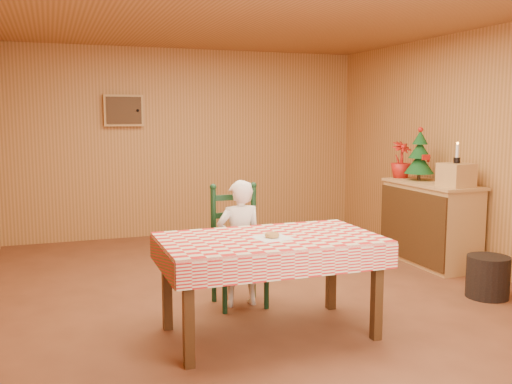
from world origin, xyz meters
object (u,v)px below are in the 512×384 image
shelf_unit (430,223)px  storage_bin (488,277)px  crate (456,175)px  christmas_tree (420,156)px  seated_child (240,243)px  dining_table (270,247)px  ladder_chair (238,248)px

shelf_unit → storage_bin: bearing=-102.0°
storage_bin → crate: bearing=72.0°
christmas_tree → storage_bin: 1.82m
seated_child → shelf_unit: (2.50, 0.66, -0.10)m
dining_table → shelf_unit: shelf_unit is taller
ladder_chair → crate: crate is taller
seated_child → storage_bin: bearing=165.7°
seated_child → crate: size_ratio=3.75×
dining_table → storage_bin: dining_table is taller
seated_child → storage_bin: (2.24, -0.57, -0.37)m
crate → storage_bin: crate is taller
dining_table → storage_bin: 2.30m
ladder_chair → seated_child: size_ratio=0.96×
ladder_chair → storage_bin: (2.24, -0.63, -0.31)m
christmas_tree → shelf_unit: bearing=-92.0°
dining_table → christmas_tree: size_ratio=2.67×
seated_child → christmas_tree: 2.75m
dining_table → ladder_chair: ladder_chair is taller
crate → storage_bin: 1.23m
dining_table → storage_bin: size_ratio=4.26×
seated_child → storage_bin: seated_child is taller
shelf_unit → crate: crate is taller
dining_table → crate: 2.72m
storage_bin → seated_child: bearing=165.7°
seated_child → shelf_unit: bearing=-165.1°
ladder_chair → crate: (2.51, 0.21, 0.55)m
ladder_chair → christmas_tree: (2.51, 0.86, 0.71)m
ladder_chair → crate: 2.58m
seated_child → shelf_unit: 2.59m
ladder_chair → christmas_tree: 2.74m
shelf_unit → seated_child: bearing=-165.1°
seated_child → storage_bin: size_ratio=2.89×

